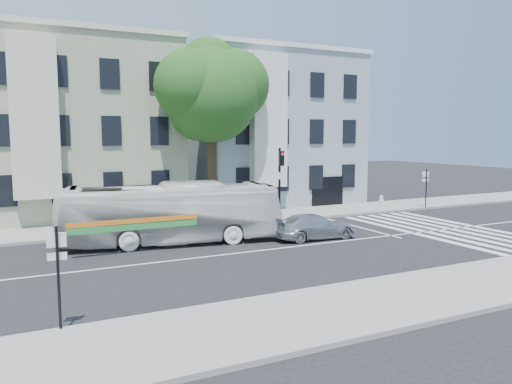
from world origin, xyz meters
TOP-DOWN VIEW (x-y plane):
  - ground at (0.00, 0.00)m, footprint 120.00×120.00m
  - sidewalk_far at (0.00, 8.00)m, footprint 80.00×4.00m
  - sidewalk_near at (0.00, -8.00)m, footprint 80.00×4.00m
  - building_left at (-7.00, 15.00)m, footprint 12.00×10.00m
  - building_right at (7.00, 15.00)m, footprint 12.00×10.00m
  - street_tree at (0.06, 8.74)m, footprint 7.30×5.90m
  - bus at (-4.18, 3.23)m, footprint 4.17×10.71m
  - sedan at (2.51, 1.12)m, footprint 1.93×4.36m
  - hedge at (-2.26, 6.80)m, footprint 8.54×1.38m
  - traffic_signal at (3.77, 6.83)m, footprint 0.44×0.54m
  - fire_hydrant at (12.45, 7.75)m, footprint 0.45×0.26m
  - near_sign_pole at (-9.98, -6.06)m, footprint 0.49×0.18m
  - far_sign_pole at (15.00, 6.14)m, footprint 0.47×0.24m

SIDE VIEW (x-z plane):
  - ground at x=0.00m, z-range 0.00..0.00m
  - sidewalk_far at x=0.00m, z-range 0.00..0.15m
  - sidewalk_near at x=0.00m, z-range 0.00..0.15m
  - hedge at x=-2.26m, z-range 0.15..0.85m
  - fire_hydrant at x=12.45m, z-range 0.16..0.96m
  - sedan at x=2.51m, z-range 0.00..1.24m
  - bus at x=-4.18m, z-range 0.00..2.91m
  - far_sign_pole at x=15.00m, z-range 0.49..3.18m
  - near_sign_pole at x=-9.98m, z-range 0.50..3.19m
  - traffic_signal at x=3.77m, z-range 0.64..5.03m
  - building_left at x=-7.00m, z-range 0.00..11.00m
  - building_right at x=7.00m, z-range 0.00..11.00m
  - street_tree at x=0.06m, z-range 2.28..13.38m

